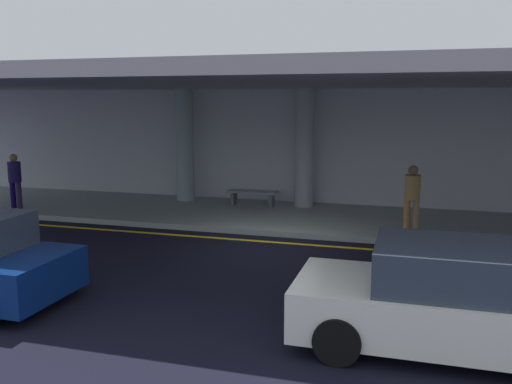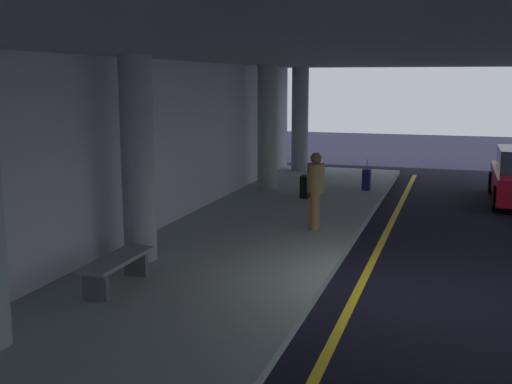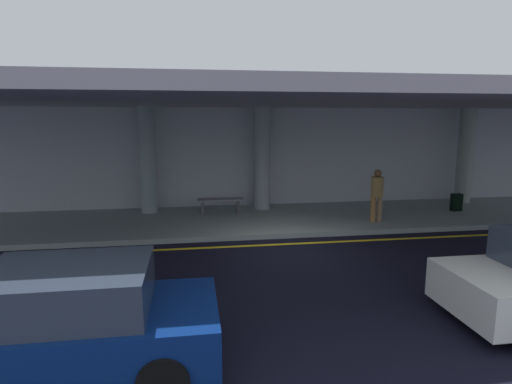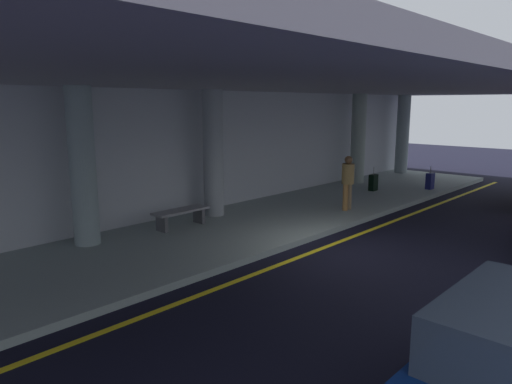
{
  "view_description": "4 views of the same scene",
  "coord_description": "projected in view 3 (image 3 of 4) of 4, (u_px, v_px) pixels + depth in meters",
  "views": [
    {
      "loc": [
        3.25,
        -12.01,
        3.4
      ],
      "look_at": [
        -0.98,
        2.5,
        0.87
      ],
      "focal_mm": 38.09,
      "sensor_mm": 36.0,
      "label": 1
    },
    {
      "loc": [
        -10.02,
        -0.96,
        3.4
      ],
      "look_at": [
        0.82,
        2.52,
        1.36
      ],
      "focal_mm": 44.49,
      "sensor_mm": 36.0,
      "label": 2
    },
    {
      "loc": [
        -2.5,
        -10.32,
        3.4
      ],
      "look_at": [
        -0.7,
        1.34,
        1.32
      ],
      "focal_mm": 29.38,
      "sensor_mm": 36.0,
      "label": 3
    },
    {
      "loc": [
        -9.11,
        -5.73,
        3.4
      ],
      "look_at": [
        -0.75,
        2.07,
        1.25
      ],
      "focal_mm": 33.04,
      "sensor_mm": 36.0,
      "label": 4
    }
  ],
  "objects": [
    {
      "name": "car_navy",
      "position": [
        64.0,
        324.0,
        5.55
      ],
      "size": [
        4.1,
        1.92,
        1.5
      ],
      "rotation": [
        0.0,
        0.0,
        3.1
      ],
      "color": "navy",
      "rests_on": "ground"
    },
    {
      "name": "support_column_center",
      "position": [
        465.0,
        156.0,
        16.22
      ],
      "size": [
        0.59,
        0.59,
        3.65
      ],
      "primitive_type": "cylinder",
      "color": "gray",
      "rests_on": "sidewalk"
    },
    {
      "name": "lane_stripe_yellow",
      "position": [
        286.0,
        244.0,
        11.47
      ],
      "size": [
        26.0,
        0.14,
        0.01
      ],
      "primitive_type": "cube",
      "color": "yellow",
      "rests_on": "ground"
    },
    {
      "name": "suitcase_upright_primary",
      "position": [
        456.0,
        202.0,
        14.88
      ],
      "size": [
        0.36,
        0.22,
        0.9
      ],
      "rotation": [
        0.0,
        0.0,
        0.04
      ],
      "color": "black",
      "rests_on": "sidewalk"
    },
    {
      "name": "sidewalk",
      "position": [
        269.0,
        219.0,
        14.02
      ],
      "size": [
        26.0,
        4.2,
        0.15
      ],
      "primitive_type": "cube",
      "color": "gray",
      "rests_on": "ground"
    },
    {
      "name": "bench_metal",
      "position": [
        220.0,
        202.0,
        14.65
      ],
      "size": [
        1.6,
        0.5,
        0.48
      ],
      "color": "slate",
      "rests_on": "sidewalk"
    },
    {
      "name": "terminal_back_wall",
      "position": [
        258.0,
        158.0,
        15.89
      ],
      "size": [
        26.0,
        0.3,
        3.8
      ],
      "primitive_type": "cube",
      "color": "#AAB0BA",
      "rests_on": "ground"
    },
    {
      "name": "ceiling_overhang",
      "position": [
        272.0,
        100.0,
        12.86
      ],
      "size": [
        28.0,
        13.2,
        0.3
      ],
      "primitive_type": "cube",
      "color": "#978F9B",
      "rests_on": "support_column_far_left"
    },
    {
      "name": "support_column_far_left",
      "position": [
        148.0,
        160.0,
        14.42
      ],
      "size": [
        0.59,
        0.59,
        3.65
      ],
      "primitive_type": "cylinder",
      "color": "gray",
      "rests_on": "sidewalk"
    },
    {
      "name": "ground_plane",
      "position": [
        290.0,
        249.0,
        11.01
      ],
      "size": [
        60.0,
        60.0,
        0.0
      ],
      "primitive_type": "plane",
      "color": "black"
    },
    {
      "name": "traveler_with_luggage",
      "position": [
        377.0,
        192.0,
        13.2
      ],
      "size": [
        0.38,
        0.38,
        1.68
      ],
      "rotation": [
        0.0,
        0.0,
        3.99
      ],
      "color": "olive",
      "rests_on": "sidewalk"
    },
    {
      "name": "support_column_left_mid",
      "position": [
        262.0,
        159.0,
        15.02
      ],
      "size": [
        0.59,
        0.59,
        3.65
      ],
      "primitive_type": "cylinder",
      "color": "gray",
      "rests_on": "sidewalk"
    }
  ]
}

